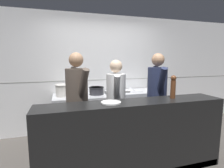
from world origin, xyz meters
The scene contains 15 objects.
ground_plane centered at (0.00, 0.00, 0.00)m, with size 14.00×14.00×0.00m, color #4C4742.
wall_back_tiled centered at (0.00, 1.57, 1.30)m, with size 8.00×0.06×2.60m.
oven_range centered at (-0.56, 1.17, 0.45)m, with size 1.07×0.71×0.89m.
prep_counter centered at (0.59, 1.17, 0.45)m, with size 1.12×0.65×0.91m.
pass_counter centered at (0.04, -0.20, 0.52)m, with size 2.64×0.45×1.04m.
stock_pot centered at (-0.87, 1.20, 1.01)m, with size 0.34×0.34×0.23m.
sauce_pot centered at (-0.57, 1.11, 0.97)m, with size 0.26×0.26×0.14m.
braising_pot centered at (-0.22, 1.16, 0.97)m, with size 0.31×0.31×0.16m.
mixing_bowl_steel centered at (0.56, 1.18, 0.96)m, with size 0.22×0.22×0.09m.
chefs_knife centered at (0.55, 1.06, 0.92)m, with size 0.40×0.10×0.02m.
plated_dish_main centered at (-0.30, -0.19, 1.05)m, with size 0.27×0.27×0.02m.
pepper_mill centered at (0.66, -0.17, 1.22)m, with size 0.08×0.08×0.34m.
chef_head_cook centered at (-0.68, 0.44, 0.96)m, with size 0.45×0.74×1.72m.
chef_sous centered at (-0.03, 0.45, 0.89)m, with size 0.40×0.70×1.60m.
chef_line centered at (0.76, 0.43, 0.96)m, with size 0.42×0.75×1.72m.
Camera 1 is at (-0.94, -2.34, 1.61)m, focal length 28.00 mm.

